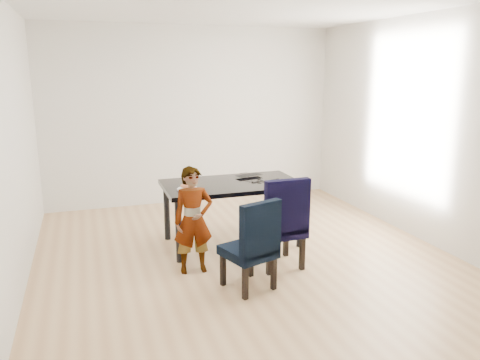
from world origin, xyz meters
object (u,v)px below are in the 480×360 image
object	(u,v)px
chair_right	(278,221)
plate	(188,189)
dining_table	(232,213)
child	(193,220)
chair_left	(248,243)
laptop	(247,175)

from	to	relation	value
chair_right	plate	distance (m)	1.07
dining_table	child	size ratio (longest dim) A/B	1.44
chair_right	plate	xyz separation A→B (m)	(-0.83, 0.62, 0.26)
chair_left	child	world-z (taller)	child
chair_left	laptop	xyz separation A→B (m)	(0.50, 1.45, 0.32)
chair_left	plate	bearing A→B (deg)	90.99
dining_table	plate	size ratio (longest dim) A/B	6.66
dining_table	plate	distance (m)	0.70
dining_table	chair_right	world-z (taller)	chair_right
chair_left	chair_right	size ratio (longest dim) A/B	0.91
chair_left	chair_right	distance (m)	0.63
dining_table	laptop	xyz separation A→B (m)	(0.29, 0.27, 0.39)
child	laptop	distance (m)	1.31
dining_table	chair_left	size ratio (longest dim) A/B	1.79
chair_right	plate	size ratio (longest dim) A/B	4.11
chair_right	child	size ratio (longest dim) A/B	0.89
laptop	dining_table	bearing A→B (deg)	32.42
chair_left	child	size ratio (longest dim) A/B	0.81
laptop	plate	bearing A→B (deg)	15.75
dining_table	laptop	size ratio (longest dim) A/B	4.84
dining_table	child	distance (m)	0.92
chair_right	plate	bearing A→B (deg)	141.87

